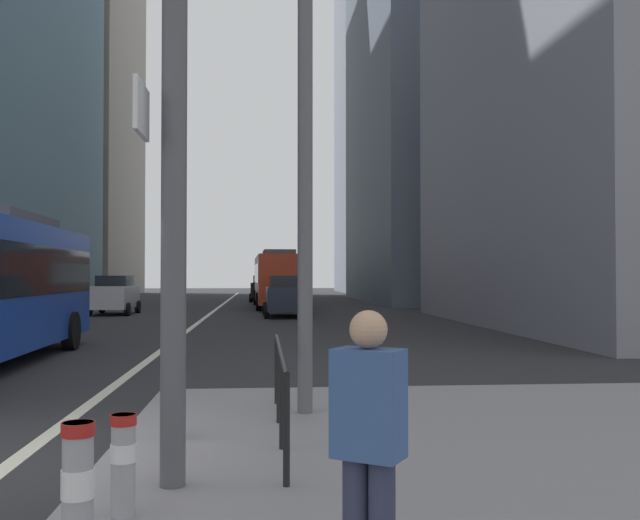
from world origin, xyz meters
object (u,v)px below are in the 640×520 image
at_px(car_oncoming_mid, 115,295).
at_px(car_receding_far, 264,288).
at_px(city_bus_red_distant, 273,277).
at_px(street_lamp_post, 305,26).
at_px(bollard_right, 123,459).
at_px(car_receding_near, 285,296).
at_px(city_bus_red_receding, 277,277).
at_px(pedestrian_waiting, 369,440).
at_px(bollard_back, 171,397).
at_px(bollard_left, 78,494).

distance_m(car_oncoming_mid, car_receding_far, 18.24).
xyz_separation_m(city_bus_red_distant, car_receding_far, (-0.84, -11.73, -0.85)).
bearing_deg(car_receding_far, street_lamp_post, -89.54).
bearing_deg(car_receding_far, bollard_right, -91.54).
bearing_deg(bollard_right, car_receding_near, 85.54).
height_order(city_bus_red_distant, car_oncoming_mid, city_bus_red_distant).
height_order(city_bus_red_receding, street_lamp_post, street_lamp_post).
height_order(car_receding_far, street_lamp_post, street_lamp_post).
bearing_deg(car_receding_far, car_oncoming_mid, -114.45).
distance_m(car_receding_near, bollard_right, 27.83).
xyz_separation_m(city_bus_red_receding, pedestrian_waiting, (-0.35, -38.75, -0.80)).
bearing_deg(car_receding_near, bollard_back, -94.80).
relative_size(car_oncoming_mid, car_receding_far, 0.87).
xyz_separation_m(city_bus_red_distant, car_oncoming_mid, (-8.39, -28.34, -0.85)).
relative_size(bollard_right, bollard_back, 0.91).
height_order(street_lamp_post, bollard_back, street_lamp_post).
relative_size(street_lamp_post, bollard_right, 10.55).
distance_m(city_bus_red_receding, bollard_right, 37.30).
distance_m(city_bus_red_receding, pedestrian_waiting, 38.76).
bearing_deg(car_oncoming_mid, bollard_left, -78.84).
bearing_deg(city_bus_red_receding, bollard_left, -93.02).
relative_size(bollard_left, bollard_back, 1.13).
height_order(city_bus_red_receding, city_bus_red_distant, same).
bearing_deg(pedestrian_waiting, car_receding_near, 88.96).
bearing_deg(bollard_left, bollard_right, 88.17).
xyz_separation_m(car_oncoming_mid, bollard_back, (6.33, -28.02, -0.37)).
distance_m(city_bus_red_distant, bollard_back, 56.40).
height_order(city_bus_red_distant, bollard_back, city_bus_red_distant).
bearing_deg(bollard_right, street_lamp_post, 67.23).
bearing_deg(street_lamp_post, bollard_left, -108.21).
distance_m(car_oncoming_mid, pedestrian_waiting, 32.99).
bearing_deg(car_receding_near, city_bus_red_receding, 91.05).
height_order(car_receding_far, bollard_left, car_receding_far).
height_order(city_bus_red_distant, pedestrian_waiting, city_bus_red_distant).
distance_m(city_bus_red_distant, pedestrian_waiting, 60.37).
height_order(car_oncoming_mid, street_lamp_post, street_lamp_post).
relative_size(bollard_left, bollard_right, 1.24).
height_order(car_receding_near, bollard_back, car_receding_near).
bearing_deg(car_oncoming_mid, street_lamp_post, -73.50).
relative_size(city_bus_red_distant, bollard_right, 14.88).
height_order(car_oncoming_mid, car_receding_near, same).
bearing_deg(city_bus_red_distant, car_oncoming_mid, -106.49).
height_order(city_bus_red_distant, bollard_right, city_bus_red_distant).
bearing_deg(car_receding_far, city_bus_red_distant, 85.92).
relative_size(car_receding_near, bollard_left, 4.57).
bearing_deg(car_oncoming_mid, bollard_back, -77.27).
bearing_deg(bollard_back, bollard_left, -91.24).
distance_m(bollard_right, pedestrian_waiting, 2.28).
xyz_separation_m(city_bus_red_receding, car_receding_near, (0.17, -9.48, -0.85)).
distance_m(bollard_left, bollard_right, 1.18).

